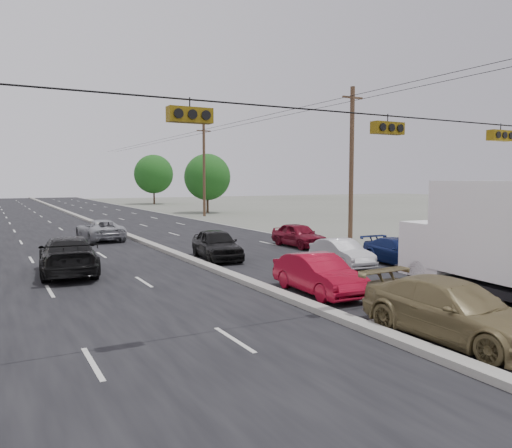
# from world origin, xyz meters

# --- Properties ---
(ground) EXTENTS (200.00, 200.00, 0.00)m
(ground) POSITION_xyz_m (0.00, 0.00, 0.00)
(ground) COLOR #606356
(ground) RESTS_ON ground
(road_surface) EXTENTS (20.00, 160.00, 0.02)m
(road_surface) POSITION_xyz_m (0.00, 30.00, 0.00)
(road_surface) COLOR black
(road_surface) RESTS_ON ground
(center_median) EXTENTS (0.50, 160.00, 0.20)m
(center_median) POSITION_xyz_m (0.00, 30.00, 0.10)
(center_median) COLOR gray
(center_median) RESTS_ON ground
(utility_pole_right_b) EXTENTS (1.60, 0.30, 10.00)m
(utility_pole_right_b) POSITION_xyz_m (12.50, 15.00, 5.11)
(utility_pole_right_b) COLOR #422D1E
(utility_pole_right_b) RESTS_ON ground
(utility_pole_right_c) EXTENTS (1.60, 0.30, 10.00)m
(utility_pole_right_c) POSITION_xyz_m (12.50, 40.00, 5.11)
(utility_pole_right_c) COLOR #422D1E
(utility_pole_right_c) RESTS_ON ground
(traffic_signals) EXTENTS (25.00, 0.30, 0.54)m
(traffic_signals) POSITION_xyz_m (1.40, 0.00, 5.49)
(traffic_signals) COLOR black
(traffic_signals) RESTS_ON ground
(tree_right_mid) EXTENTS (5.60, 5.60, 7.14)m
(tree_right_mid) POSITION_xyz_m (15.00, 45.00, 4.34)
(tree_right_mid) COLOR #382619
(tree_right_mid) RESTS_ON ground
(tree_right_far) EXTENTS (6.40, 6.40, 8.16)m
(tree_right_far) POSITION_xyz_m (16.00, 70.00, 4.96)
(tree_right_far) COLOR #382619
(tree_right_far) RESTS_ON ground
(box_truck) EXTENTS (3.48, 8.01, 3.95)m
(box_truck) POSITION_xyz_m (6.27, -0.55, 2.02)
(box_truck) COLOR black
(box_truck) RESTS_ON ground
(tan_sedan) EXTENTS (2.28, 5.13, 1.46)m
(tan_sedan) POSITION_xyz_m (1.40, -2.57, 0.73)
(tan_sedan) COLOR olive
(tan_sedan) RESTS_ON ground
(red_sedan) EXTENTS (1.66, 4.24, 1.38)m
(red_sedan) POSITION_xyz_m (1.40, 3.13, 0.69)
(red_sedan) COLOR maroon
(red_sedan) RESTS_ON ground
(queue_car_a) EXTENTS (2.36, 4.62, 1.51)m
(queue_car_a) POSITION_xyz_m (1.40, 11.81, 0.75)
(queue_car_a) COLOR black
(queue_car_a) RESTS_ON ground
(queue_car_b) EXTENTS (1.67, 3.89, 1.25)m
(queue_car_b) POSITION_xyz_m (5.56, 7.13, 0.62)
(queue_car_b) COLOR #B9B8BB
(queue_car_b) RESTS_ON ground
(queue_car_d) EXTENTS (1.96, 4.32, 1.23)m
(queue_car_d) POSITION_xyz_m (8.25, 6.19, 0.61)
(queue_car_d) COLOR #101D53
(queue_car_d) RESTS_ON ground
(queue_car_e) EXTENTS (1.70, 4.13, 1.40)m
(queue_car_e) POSITION_xyz_m (7.60, 13.77, 0.70)
(queue_car_e) COLOR maroon
(queue_car_e) RESTS_ON ground
(oncoming_near) EXTENTS (2.77, 5.77, 1.62)m
(oncoming_near) POSITION_xyz_m (-5.73, 11.15, 0.81)
(oncoming_near) COLOR black
(oncoming_near) RESTS_ON ground
(oncoming_far) EXTENTS (2.62, 5.07, 1.37)m
(oncoming_far) POSITION_xyz_m (-2.15, 22.70, 0.68)
(oncoming_far) COLOR #999BA0
(oncoming_far) RESTS_ON ground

